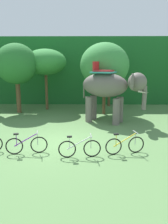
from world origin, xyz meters
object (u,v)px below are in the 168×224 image
(bike_purple, at_px, (27,145))
(tree_far_right, at_px, (46,62))
(bike_white, at_px, (80,148))
(tree_center_left, at_px, (16,64))
(elephant, at_px, (110,88))
(tree_left, at_px, (105,65))
(tree_center_right, at_px, (110,61))
(bike_yellow, at_px, (125,145))

(bike_purple, bearing_deg, tree_far_right, 94.63)
(bike_purple, height_order, bike_white, same)
(tree_center_left, height_order, elephant, tree_center_left)
(elephant, relative_size, bike_purple, 2.47)
(tree_far_right, height_order, tree_left, tree_left)
(tree_center_left, relative_size, bike_white, 2.98)
(elephant, bearing_deg, tree_left, 94.23)
(tree_center_right, bearing_deg, bike_white, -101.26)
(tree_left, bearing_deg, tree_center_right, 77.97)
(tree_left, relative_size, bike_purple, 3.01)
(tree_far_right, distance_m, tree_left, 4.79)
(tree_center_left, distance_m, tree_left, 6.40)
(tree_left, xyz_separation_m, elephant, (0.18, -2.38, -1.32))
(tree_center_left, bearing_deg, bike_yellow, -49.68)
(tree_far_right, bearing_deg, tree_center_right, 15.47)
(bike_yellow, bearing_deg, tree_center_left, 130.32)
(elephant, bearing_deg, tree_center_right, 84.93)
(tree_center_left, distance_m, bike_purple, 8.99)
(tree_center_left, relative_size, tree_far_right, 1.07)
(tree_center_left, relative_size, elephant, 1.22)
(bike_white, bearing_deg, tree_left, 79.04)
(tree_center_right, distance_m, elephant, 5.73)
(tree_left, distance_m, bike_purple, 8.96)
(tree_center_right, relative_size, bike_yellow, 2.97)
(bike_purple, bearing_deg, tree_center_right, 67.55)
(tree_left, bearing_deg, elephant, -85.77)
(bike_white, bearing_deg, tree_center_left, 120.31)
(tree_far_right, distance_m, bike_yellow, 10.89)
(tree_far_right, height_order, bike_yellow, tree_far_right)
(tree_center_left, xyz_separation_m, bike_yellow, (6.73, -7.93, -3.20))
(tree_center_left, relative_size, bike_purple, 3.01)
(bike_yellow, bearing_deg, tree_center_right, 88.28)
(elephant, height_order, bike_yellow, elephant)
(tree_left, xyz_separation_m, tree_center_right, (0.66, 3.11, 0.28))
(bike_purple, relative_size, bike_yellow, 1.01)
(bike_yellow, bearing_deg, tree_far_right, 117.75)
(tree_center_left, distance_m, bike_white, 10.15)
(tree_center_left, distance_m, tree_center_right, 7.54)
(bike_purple, bearing_deg, bike_white, -8.86)
(tree_left, height_order, tree_center_right, tree_left)
(tree_center_left, xyz_separation_m, tree_far_right, (1.91, 1.23, 0.15))
(tree_left, bearing_deg, bike_yellow, -87.37)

